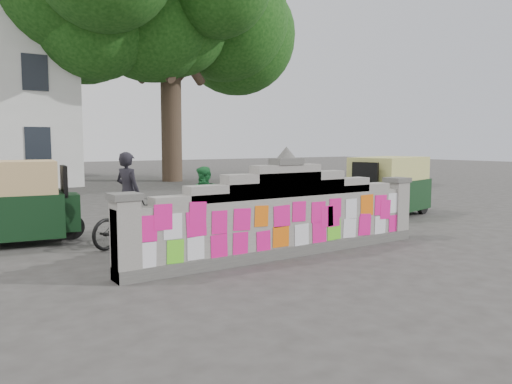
# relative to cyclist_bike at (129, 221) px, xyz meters

# --- Properties ---
(ground) EXTENTS (100.00, 100.00, 0.00)m
(ground) POSITION_rel_cyclist_bike_xyz_m (2.05, -2.57, -0.49)
(ground) COLOR #383533
(ground) RESTS_ON ground
(parapet_wall) EXTENTS (6.48, 0.44, 2.01)m
(parapet_wall) POSITION_rel_cyclist_bike_xyz_m (2.05, -2.57, 0.26)
(parapet_wall) COLOR #4C4C49
(parapet_wall) RESTS_ON ground
(shade_tree) EXTENTS (12.00, 10.00, 12.00)m
(shade_tree) POSITION_rel_cyclist_bike_xyz_m (8.05, 15.43, 8.45)
(shade_tree) COLOR #38281E
(shade_tree) RESTS_ON ground
(cyclist_bike) EXTENTS (1.95, 1.31, 0.97)m
(cyclist_bike) POSITION_rel_cyclist_bike_xyz_m (0.00, 0.00, 0.00)
(cyclist_bike) COLOR black
(cyclist_bike) RESTS_ON ground
(cyclist_rider) EXTENTS (0.60, 0.71, 1.64)m
(cyclist_rider) POSITION_rel_cyclist_bike_xyz_m (0.00, 0.00, 0.34)
(cyclist_rider) COLOR black
(cyclist_rider) RESTS_ON ground
(pedestrian) EXTENTS (0.84, 0.92, 1.54)m
(pedestrian) POSITION_rel_cyclist_bike_xyz_m (1.87, 0.22, 0.29)
(pedestrian) COLOR #22803C
(pedestrian) RESTS_ON ground
(rickshaw_right) EXTENTS (3.12, 1.98, 1.68)m
(rickshaw_right) POSITION_rel_cyclist_bike_xyz_m (7.55, -0.15, 0.38)
(rickshaw_right) COLOR black
(rickshaw_right) RESTS_ON ground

